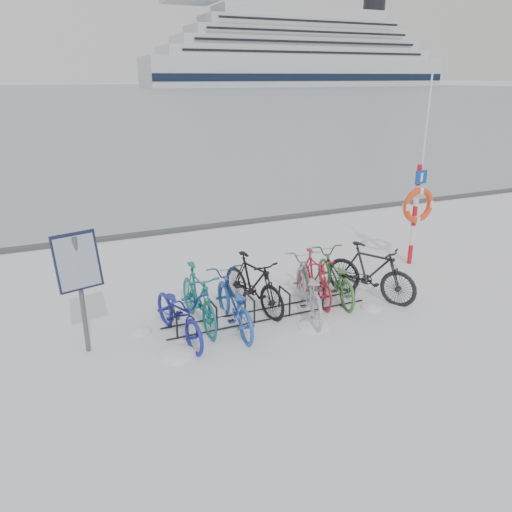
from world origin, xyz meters
TOP-DOWN VIEW (x-y plane):
  - ground at (0.00, 0.00)m, footprint 900.00×900.00m
  - ice_sheet at (0.00, 155.00)m, footprint 400.00×298.00m
  - quay_edge at (0.00, 5.90)m, footprint 400.00×0.25m
  - bike_rack at (0.00, 0.00)m, footprint 4.00×0.48m
  - info_board at (-3.25, -0.04)m, footprint 0.72×0.41m
  - lifebuoy_station at (4.30, 1.06)m, footprint 0.83×0.23m
  - cruise_ferry at (107.42, 199.44)m, footprint 137.23×25.88m
  - bike_0 at (-1.74, -0.16)m, footprint 0.91×1.94m
  - bike_1 at (-1.29, 0.16)m, footprint 0.56×1.88m
  - bike_2 at (-0.75, -0.17)m, footprint 0.77×1.96m
  - bike_3 at (-0.13, 0.36)m, footprint 0.95×1.93m
  - bike_4 at (0.75, -0.20)m, footprint 1.28×2.18m
  - bike_5 at (1.16, 0.26)m, footprint 0.69×1.74m
  - bike_6 at (1.59, 0.19)m, footprint 0.98×1.97m
  - bike_7 at (2.23, -0.12)m, footprint 1.44×1.96m
  - snow_drifts at (0.03, -0.22)m, footprint 5.86×2.11m

SIDE VIEW (x-z plane):
  - ground at x=0.00m, z-range 0.00..0.00m
  - snow_drifts at x=0.03m, z-range -0.11..0.11m
  - ice_sheet at x=0.00m, z-range 0.00..0.02m
  - quay_edge at x=0.00m, z-range 0.00..0.10m
  - bike_rack at x=0.00m, z-range -0.05..0.41m
  - bike_0 at x=-1.74m, z-range 0.00..0.98m
  - bike_6 at x=1.59m, z-range 0.00..0.99m
  - bike_2 at x=-0.75m, z-range 0.00..1.01m
  - bike_5 at x=1.16m, z-range 0.00..1.02m
  - bike_4 at x=0.75m, z-range 0.00..1.08m
  - bike_3 at x=-0.13m, z-range 0.00..1.12m
  - bike_1 at x=-1.29m, z-range 0.00..1.12m
  - bike_7 at x=2.23m, z-range 0.00..1.17m
  - lifebuoy_station at x=4.30m, z-range -0.71..3.61m
  - info_board at x=-3.25m, z-range 0.45..2.47m
  - cruise_ferry at x=107.42m, z-range -10.26..34.83m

